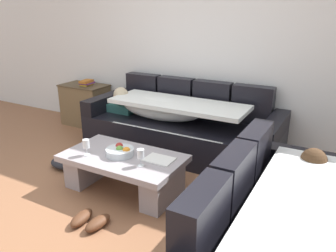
% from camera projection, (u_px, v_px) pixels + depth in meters
% --- Properties ---
extents(ground_plane, '(14.00, 14.00, 0.00)m').
position_uv_depth(ground_plane, '(91.00, 211.00, 3.06)').
color(ground_plane, '#935F40').
extents(back_wall, '(9.00, 0.10, 2.70)m').
position_uv_depth(back_wall, '(193.00, 41.00, 4.38)').
color(back_wall, white).
rests_on(back_wall, ground_plane).
extents(couch_along_wall, '(2.47, 0.92, 0.88)m').
position_uv_depth(couch_along_wall, '(178.00, 127.00, 4.26)').
color(couch_along_wall, black).
rests_on(couch_along_wall, ground_plane).
extents(couch_near_window, '(0.92, 1.94, 0.88)m').
position_uv_depth(couch_near_window, '(283.00, 239.00, 2.18)').
color(couch_near_window, black).
rests_on(couch_near_window, ground_plane).
extents(coffee_table, '(1.20, 0.68, 0.38)m').
position_uv_depth(coffee_table, '(124.00, 168.00, 3.35)').
color(coffee_table, '#9F969C').
rests_on(coffee_table, ground_plane).
extents(fruit_bowl, '(0.28, 0.28, 0.10)m').
position_uv_depth(fruit_bowl, '(120.00, 151.00, 3.30)').
color(fruit_bowl, silver).
rests_on(fruit_bowl, coffee_table).
extents(wine_glass_near_left, '(0.07, 0.07, 0.17)m').
position_uv_depth(wine_glass_near_left, '(86.00, 144.00, 3.27)').
color(wine_glass_near_left, silver).
rests_on(wine_glass_near_left, coffee_table).
extents(wine_glass_near_right, '(0.07, 0.07, 0.17)m').
position_uv_depth(wine_glass_near_right, '(141.00, 154.00, 3.05)').
color(wine_glass_near_right, silver).
rests_on(wine_glass_near_right, coffee_table).
extents(open_magazine, '(0.28, 0.21, 0.01)m').
position_uv_depth(open_magazine, '(159.00, 159.00, 3.21)').
color(open_magazine, white).
rests_on(open_magazine, coffee_table).
extents(side_cabinet, '(0.72, 0.44, 0.64)m').
position_uv_depth(side_cabinet, '(86.00, 105.00, 5.25)').
color(side_cabinet, brown).
rests_on(side_cabinet, ground_plane).
extents(book_stack_on_cabinet, '(0.18, 0.25, 0.08)m').
position_uv_depth(book_stack_on_cabinet, '(86.00, 83.00, 5.10)').
color(book_stack_on_cabinet, gold).
rests_on(book_stack_on_cabinet, side_cabinet).
extents(pair_of_shoes, '(0.32, 0.29, 0.09)m').
position_uv_depth(pair_of_shoes, '(90.00, 220.00, 2.85)').
color(pair_of_shoes, '#59331E').
rests_on(pair_of_shoes, ground_plane).
extents(crumpled_garment, '(0.45, 0.38, 0.12)m').
position_uv_depth(crumpled_garment, '(68.00, 162.00, 3.90)').
color(crumpled_garment, '#232328').
rests_on(crumpled_garment, ground_plane).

